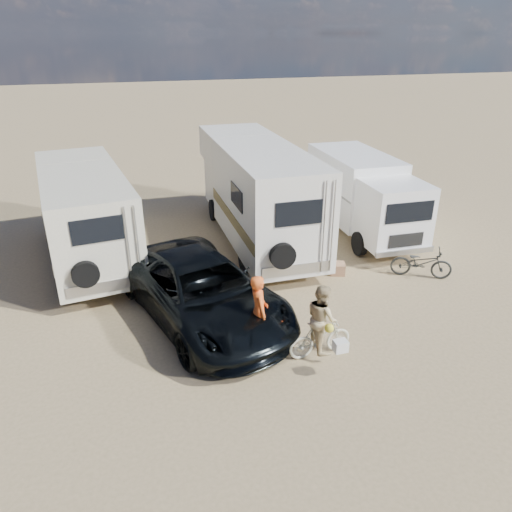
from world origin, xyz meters
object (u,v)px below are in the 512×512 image
object	(u,v)px
dark_suv	(203,291)
cooler	(236,329)
rv_main	(257,194)
rider_man	(259,318)
box_truck	(363,197)
rv_left	(87,218)
rider_woman	(321,325)
crate	(337,268)
bike_parked	(421,263)
bike_woman	(320,338)
bike_man	(259,334)

from	to	relation	value
dark_suv	cooler	distance (m)	1.29
rv_main	cooler	bearing A→B (deg)	-111.00
rider_man	cooler	world-z (taller)	rider_man
rv_main	box_truck	bearing A→B (deg)	-6.33
rv_left	rider_man	bearing A→B (deg)	-66.39
rv_left	rider_woman	xyz separation A→B (m)	(4.85, -6.69, -0.65)
cooler	dark_suv	bearing A→B (deg)	100.24
box_truck	crate	xyz separation A→B (m)	(-2.25, -2.74, -1.18)
bike_parked	rv_main	bearing A→B (deg)	72.24
rv_main	cooler	xyz separation A→B (m)	(-2.24, -5.50, -1.46)
bike_woman	cooler	bearing A→B (deg)	48.62
bike_parked	crate	world-z (taller)	bike_parked
cooler	rider_man	bearing A→B (deg)	-83.25
dark_suv	crate	size ratio (longest dim) A/B	13.38
crate	rider_man	bearing A→B (deg)	-138.98
rv_main	crate	world-z (taller)	rv_main
bike_woman	cooler	size ratio (longest dim) A/B	3.00
bike_woman	rider_woman	bearing A→B (deg)	-0.00
dark_suv	bike_woman	world-z (taller)	dark_suv
rv_left	rider_man	size ratio (longest dim) A/B	3.80
rv_main	bike_woman	bearing A→B (deg)	-94.27
rv_main	cooler	size ratio (longest dim) A/B	15.75
rv_main	bike_woman	size ratio (longest dim) A/B	5.25
bike_man	cooler	bearing A→B (deg)	30.25
rider_man	crate	xyz separation A→B (m)	(3.41, 2.97, -0.69)
bike_woman	cooler	distance (m)	2.05
box_truck	bike_woman	bearing A→B (deg)	-122.93
dark_suv	crate	bearing A→B (deg)	1.20
bike_parked	bike_man	bearing A→B (deg)	139.94
rider_woman	bike_woman	bearing A→B (deg)	-0.00
bike_man	rider_man	xyz separation A→B (m)	(0.00, -0.00, 0.41)
rv_main	dark_suv	xyz separation A→B (m)	(-2.80, -4.50, -0.86)
rv_main	dark_suv	distance (m)	5.37
rider_man	crate	distance (m)	4.58
rv_left	bike_man	world-z (taller)	rv_left
bike_parked	cooler	xyz separation A→B (m)	(-6.01, -1.36, -0.26)
box_truck	cooler	bearing A→B (deg)	-138.00
dark_suv	bike_woman	xyz separation A→B (m)	(2.16, -2.26, -0.35)
rv_main	dark_suv	world-z (taller)	rv_main
dark_suv	rider_man	xyz separation A→B (m)	(0.91, -1.70, 0.06)
rv_main	rider_woman	xyz separation A→B (m)	(-0.64, -6.76, -0.86)
box_truck	rv_left	bearing A→B (deg)	179.62
rv_main	dark_suv	size ratio (longest dim) A/B	1.36
rv_left	cooler	xyz separation A→B (m)	(3.25, -5.42, -1.24)
rider_man	bike_parked	xyz separation A→B (m)	(5.66, 2.06, -0.40)
rv_left	rider_woman	world-z (taller)	rv_left
bike_woman	cooler	world-z (taller)	bike_woman
dark_suv	bike_woman	distance (m)	3.15
rv_left	bike_man	xyz separation A→B (m)	(3.60, -6.13, -0.99)
crate	rv_main	bearing A→B (deg)	115.24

